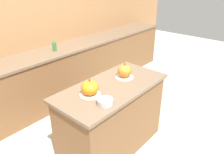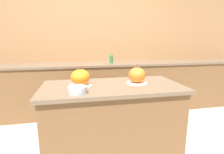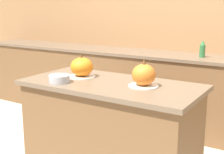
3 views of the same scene
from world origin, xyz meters
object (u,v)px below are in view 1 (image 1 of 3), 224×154
object	(u,v)px
mixing_bowl	(105,102)
pumpkin_cake_right	(125,71)
pumpkin_cake_left	(90,88)
bottle_tall	(54,45)

from	to	relation	value
mixing_bowl	pumpkin_cake_right	bearing A→B (deg)	20.87
pumpkin_cake_left	pumpkin_cake_right	size ratio (longest dim) A/B	1.01
pumpkin_cake_right	mixing_bowl	world-z (taller)	pumpkin_cake_right
pumpkin_cake_left	mixing_bowl	distance (m)	0.25
bottle_tall	mixing_bowl	xyz separation A→B (m)	(-0.61, -1.65, -0.09)
mixing_bowl	bottle_tall	bearing A→B (deg)	69.75
pumpkin_cake_right	bottle_tall	size ratio (longest dim) A/B	1.16
pumpkin_cake_left	mixing_bowl	xyz separation A→B (m)	(-0.03, -0.24, -0.05)
pumpkin_cake_right	mixing_bowl	bearing A→B (deg)	-159.13
bottle_tall	mixing_bowl	world-z (taller)	bottle_tall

